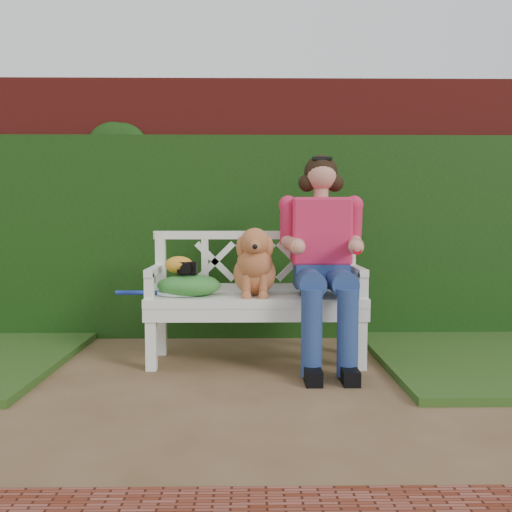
{
  "coord_description": "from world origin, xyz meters",
  "views": [
    {
      "loc": [
        0.19,
        -2.93,
        1.01
      ],
      "look_at": [
        0.24,
        0.85,
        0.75
      ],
      "focal_mm": 38.0,
      "sensor_mm": 36.0,
      "label": 1
    }
  ],
  "objects": [
    {
      "name": "ground",
      "position": [
        0.0,
        0.0,
        0.0
      ],
      "size": [
        60.0,
        60.0,
        0.0
      ],
      "primitive_type": "plane",
      "color": "brown"
    },
    {
      "name": "brick_wall",
      "position": [
        0.0,
        1.9,
        1.1
      ],
      "size": [
        10.0,
        0.3,
        2.2
      ],
      "primitive_type": "cube",
      "color": "maroon",
      "rests_on": "ground"
    },
    {
      "name": "ivy_hedge",
      "position": [
        0.0,
        1.68,
        0.85
      ],
      "size": [
        10.0,
        0.18,
        1.7
      ],
      "primitive_type": "cube",
      "color": "#1A460E",
      "rests_on": "ground"
    },
    {
      "name": "garden_bench",
      "position": [
        0.24,
        0.85,
        0.24
      ],
      "size": [
        1.62,
        0.73,
        0.48
      ],
      "primitive_type": null,
      "rotation": [
        0.0,
        0.0,
        -0.08
      ],
      "color": "white",
      "rests_on": "ground"
    },
    {
      "name": "seated_woman",
      "position": [
        0.69,
        0.83,
        0.73
      ],
      "size": [
        0.65,
        0.85,
        1.46
      ],
      "primitive_type": null,
      "rotation": [
        0.0,
        0.0,
        -0.05
      ],
      "color": "#E43F5F",
      "rests_on": "ground"
    },
    {
      "name": "dog",
      "position": [
        0.23,
        0.79,
        0.72
      ],
      "size": [
        0.35,
        0.45,
        0.48
      ],
      "primitive_type": null,
      "rotation": [
        0.0,
        0.0,
        -0.08
      ],
      "color": "#A35C36",
      "rests_on": "garden_bench"
    },
    {
      "name": "tennis_racket",
      "position": [
        -0.31,
        0.83,
        0.5
      ],
      "size": [
        0.67,
        0.28,
        0.03
      ],
      "primitive_type": null,
      "rotation": [
        0.0,
        0.0,
        -0.0
      ],
      "color": "white",
      "rests_on": "garden_bench"
    },
    {
      "name": "green_bag",
      "position": [
        -0.23,
        0.79,
        0.55
      ],
      "size": [
        0.53,
        0.47,
        0.15
      ],
      "primitive_type": null,
      "rotation": [
        0.0,
        0.0,
        -0.37
      ],
      "color": "green",
      "rests_on": "garden_bench"
    },
    {
      "name": "camera_item",
      "position": [
        -0.24,
        0.79,
        0.67
      ],
      "size": [
        0.13,
        0.1,
        0.09
      ],
      "primitive_type": "cube",
      "rotation": [
        0.0,
        0.0,
        -0.02
      ],
      "color": "black",
      "rests_on": "green_bag"
    },
    {
      "name": "baseball_glove",
      "position": [
        -0.3,
        0.81,
        0.69
      ],
      "size": [
        0.23,
        0.2,
        0.12
      ],
      "primitive_type": "ellipsoid",
      "rotation": [
        0.0,
        0.0,
        -0.37
      ],
      "color": "orange",
      "rests_on": "green_bag"
    }
  ]
}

